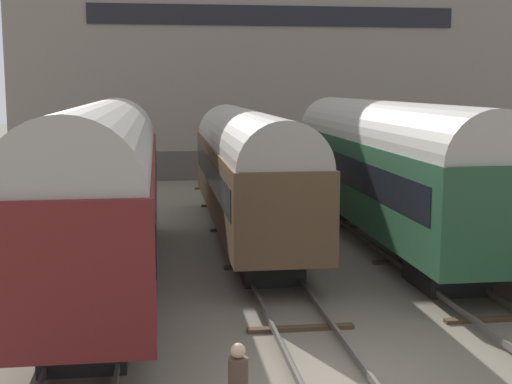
# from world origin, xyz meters

# --- Properties ---
(ground_plane) EXTENTS (200.00, 200.00, 0.00)m
(ground_plane) POSITION_xyz_m (0.00, 0.00, 0.00)
(ground_plane) COLOR #60594C
(track_middle) EXTENTS (2.60, 60.00, 0.26)m
(track_middle) POSITION_xyz_m (0.00, 0.00, 0.14)
(track_middle) COLOR #4C4742
(track_middle) RESTS_ON ground
(train_car_maroon) EXTENTS (3.10, 17.03, 5.36)m
(train_car_maroon) POSITION_xyz_m (-4.94, 7.56, 3.04)
(train_car_maroon) COLOR black
(train_car_maroon) RESTS_ON ground
(train_car_green) EXTENTS (2.99, 17.71, 5.29)m
(train_car_green) POSITION_xyz_m (4.94, 11.88, 3.01)
(train_car_green) COLOR black
(train_car_green) RESTS_ON ground
(train_car_brown) EXTENTS (2.86, 16.66, 4.94)m
(train_car_brown) POSITION_xyz_m (0.00, 13.24, 2.82)
(train_car_brown) COLOR black
(train_car_brown) RESTS_ON ground
(warehouse_building) EXTENTS (32.20, 12.65, 18.29)m
(warehouse_building) POSITION_xyz_m (3.92, 37.13, 9.15)
(warehouse_building) COLOR #46403A
(warehouse_building) RESTS_ON ground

